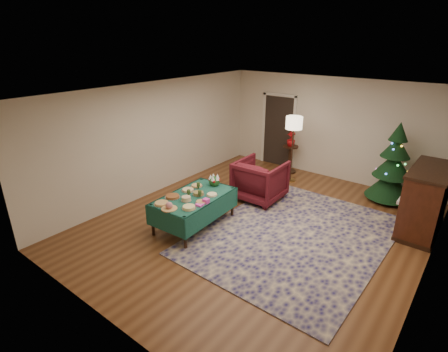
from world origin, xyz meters
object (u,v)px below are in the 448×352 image
Objects in this scene: floor_lamp at (294,127)px; side_table at (290,159)px; christmas_tree at (393,166)px; armchair at (260,178)px; potted_plant at (291,142)px; gift_box at (206,201)px; piano at (425,201)px; buffet_table at (194,202)px.

floor_lamp reaches higher than side_table.
side_table is 2.79m from christmas_tree.
potted_plant is at bearing -83.09° from armchair.
piano reaches higher than gift_box.
gift_box is at bearing -85.59° from side_table.
piano is (3.63, -1.32, -0.24)m from potted_plant.
piano is at bearing -51.11° from christmas_tree.
christmas_tree reaches higher than armchair.
buffet_table is 1.93m from armchair.
christmas_tree is 1.22× the size of piano.
piano reaches higher than side_table.
side_table is (-0.30, 2.05, -0.16)m from armchair.
gift_box is at bearing -85.59° from potted_plant.
side_table is at bearing 94.41° from gift_box.
floor_lamp is 2.52m from christmas_tree.
floor_lamp reaches higher than piano.
buffet_table is at bearing -127.35° from christmas_tree.
christmas_tree is at bearing 8.14° from floor_lamp.
side_table is (-0.33, 0.57, -1.11)m from floor_lamp.
armchair reaches higher than potted_plant.
gift_box reaches higher than buffet_table.
floor_lamp reaches higher than potted_plant.
potted_plant is 3.87m from piano.
buffet_table is 1.00× the size of floor_lamp.
piano reaches higher than armchair.
side_table is (-0.31, 4.03, -0.33)m from gift_box.
buffet_table is at bearing -97.21° from floor_lamp.
floor_lamp reaches higher than gift_box.
floor_lamp is at bearing -59.55° from potted_plant.
floor_lamp is at bearing 82.79° from buffet_table.
christmas_tree is at bearing 128.89° from piano.
floor_lamp is 0.93× the size of christmas_tree.
armchair is 2.10m from potted_plant.
armchair is at bearing -81.75° from side_table.
christmas_tree is (2.74, -0.22, -0.05)m from potted_plant.
side_table is 0.41× the size of christmas_tree.
side_table reaches higher than buffet_table.
christmas_tree reaches higher than potted_plant.
floor_lamp is (0.43, 3.37, 0.96)m from buffet_table.
gift_box is 4.05m from potted_plant.
potted_plant reaches higher than buffet_table.
piano reaches higher than potted_plant.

